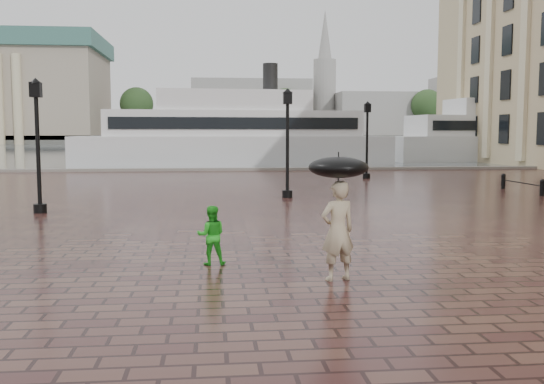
{
  "coord_description": "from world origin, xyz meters",
  "views": [
    {
      "loc": [
        -0.16,
        -11.16,
        2.73
      ],
      "look_at": [
        1.18,
        2.26,
        1.4
      ],
      "focal_mm": 40.0,
      "sensor_mm": 36.0,
      "label": 1
    }
  ],
  "objects_px": {
    "adult_pedestrian": "(338,231)",
    "child_pedestrian": "(211,235)",
    "ferry_near": "(234,135)",
    "street_lamps": "(183,141)",
    "ferry_far": "(509,135)"
  },
  "relations": [
    {
      "from": "adult_pedestrian",
      "to": "ferry_near",
      "type": "height_order",
      "value": "ferry_near"
    },
    {
      "from": "child_pedestrian",
      "to": "ferry_near",
      "type": "distance_m",
      "value": 36.8
    },
    {
      "from": "street_lamps",
      "to": "ferry_near",
      "type": "bearing_deg",
      "value": 81.3
    },
    {
      "from": "child_pedestrian",
      "to": "adult_pedestrian",
      "type": "bearing_deg",
      "value": 145.94
    },
    {
      "from": "adult_pedestrian",
      "to": "ferry_near",
      "type": "distance_m",
      "value": 38.29
    },
    {
      "from": "street_lamps",
      "to": "adult_pedestrian",
      "type": "distance_m",
      "value": 18.23
    },
    {
      "from": "street_lamps",
      "to": "ferry_near",
      "type": "height_order",
      "value": "ferry_near"
    },
    {
      "from": "child_pedestrian",
      "to": "ferry_far",
      "type": "relative_size",
      "value": 0.05
    },
    {
      "from": "child_pedestrian",
      "to": "ferry_near",
      "type": "xyz_separation_m",
      "value": [
        1.81,
        36.7,
        1.87
      ]
    },
    {
      "from": "adult_pedestrian",
      "to": "ferry_near",
      "type": "relative_size",
      "value": 0.07
    },
    {
      "from": "street_lamps",
      "to": "child_pedestrian",
      "type": "relative_size",
      "value": 17.46
    },
    {
      "from": "adult_pedestrian",
      "to": "street_lamps",
      "type": "bearing_deg",
      "value": -94.99
    },
    {
      "from": "adult_pedestrian",
      "to": "child_pedestrian",
      "type": "bearing_deg",
      "value": -50.28
    },
    {
      "from": "street_lamps",
      "to": "child_pedestrian",
      "type": "bearing_deg",
      "value": -85.36
    },
    {
      "from": "child_pedestrian",
      "to": "ferry_far",
      "type": "distance_m",
      "value": 52.79
    }
  ]
}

